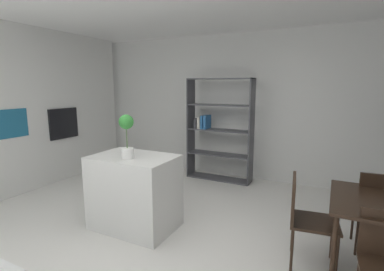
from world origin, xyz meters
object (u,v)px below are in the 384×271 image
object	(u,v)px
kitchen_island	(135,192)
potted_plant_on_island	(127,133)
built_in_oven	(64,123)
dining_chair_island_side	(304,213)
dining_chair_far	(378,206)
open_bookshelf	(217,129)

from	to	relation	value
kitchen_island	potted_plant_on_island	xyz separation A→B (m)	(0.02, -0.13, 0.78)
built_in_oven	dining_chair_island_side	world-z (taller)	built_in_oven
potted_plant_on_island	dining_chair_island_side	bearing A→B (deg)	7.87
built_in_oven	kitchen_island	bearing A→B (deg)	-21.68
kitchen_island	dining_chair_far	bearing A→B (deg)	13.67
built_in_oven	dining_chair_island_side	distance (m)	4.50
open_bookshelf	dining_chair_island_side	xyz separation A→B (m)	(1.80, -2.13, -0.44)
kitchen_island	potted_plant_on_island	bearing A→B (deg)	-82.82
kitchen_island	built_in_oven	bearing A→B (deg)	158.32
kitchen_island	dining_chair_island_side	bearing A→B (deg)	4.18
kitchen_island	dining_chair_far	world-z (taller)	kitchen_island
potted_plant_on_island	dining_chair_far	bearing A→B (deg)	16.32
built_in_oven	dining_chair_far	distance (m)	5.11
kitchen_island	dining_chair_far	size ratio (longest dim) A/B	1.12
open_bookshelf	dining_chair_far	xyz separation A→B (m)	(2.48, -1.63, -0.43)
dining_chair_island_side	dining_chair_far	xyz separation A→B (m)	(0.68, 0.51, 0.01)
kitchen_island	dining_chair_island_side	distance (m)	2.01
built_in_oven	potted_plant_on_island	world-z (taller)	potted_plant_on_island
potted_plant_on_island	dining_chair_far	xyz separation A→B (m)	(2.66, 0.78, -0.70)
dining_chair_island_side	open_bookshelf	bearing A→B (deg)	33.24
dining_chair_island_side	potted_plant_on_island	bearing A→B (deg)	90.95
open_bookshelf	built_in_oven	bearing A→B (deg)	-152.96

